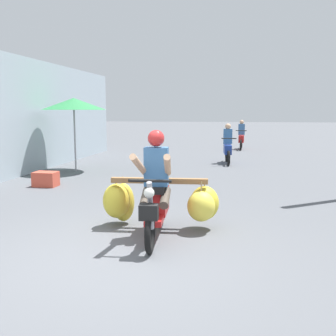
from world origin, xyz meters
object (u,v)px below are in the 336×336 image
(motorbike_main_loaded, at_px, (159,199))
(produce_crate, at_px, (46,179))
(market_umbrella_near_shop, at_px, (74,104))
(motorbike_distant_ahead_left, at_px, (228,147))
(motorbike_distant_ahead_right, at_px, (241,137))

(motorbike_main_loaded, bearing_deg, produce_crate, 138.16)
(motorbike_main_loaded, height_order, market_umbrella_near_shop, market_umbrella_near_shop)
(motorbike_distant_ahead_left, height_order, motorbike_distant_ahead_right, same)
(motorbike_distant_ahead_right, distance_m, market_umbrella_near_shop, 9.55)
(motorbike_main_loaded, relative_size, motorbike_distant_ahead_right, 1.18)
(produce_crate, bearing_deg, motorbike_distant_ahead_right, 65.53)
(motorbike_distant_ahead_left, relative_size, produce_crate, 2.89)
(motorbike_main_loaded, bearing_deg, market_umbrella_near_shop, 124.01)
(motorbike_distant_ahead_left, xyz_separation_m, produce_crate, (-4.26, -5.11, -0.39))
(motorbike_main_loaded, height_order, motorbike_distant_ahead_left, motorbike_main_loaded)
(market_umbrella_near_shop, distance_m, produce_crate, 3.05)
(motorbike_main_loaded, distance_m, motorbike_distant_ahead_left, 8.26)
(produce_crate, bearing_deg, market_umbrella_near_shop, 95.87)
(motorbike_distant_ahead_left, distance_m, market_umbrella_near_shop, 5.46)
(market_umbrella_near_shop, bearing_deg, motorbike_main_loaded, -55.99)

